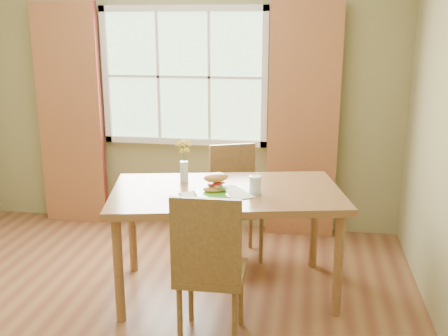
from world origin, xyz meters
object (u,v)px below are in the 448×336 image
Objects in this scene: dining_table at (226,201)px; water_glass at (255,185)px; chair_near at (209,264)px; croissant_sandwich at (216,183)px; chair_far at (235,196)px; flower_vase at (184,157)px.

dining_table is 0.26m from water_glass.
water_glass is (0.21, -0.04, 0.14)m from dining_table.
croissant_sandwich is at bearing 94.84° from chair_near.
croissant_sandwich reaches higher than water_glass.
chair_near is at bearing -110.92° from chair_far.
chair_far is 0.85m from water_glass.
chair_near is 1.04m from flower_vase.
chair_near reaches higher than water_glass.
flower_vase is at bearing 111.17° from chair_near.
croissant_sandwich is at bearing -114.46° from chair_far.
croissant_sandwich is (-0.06, -0.10, 0.17)m from dining_table.
water_glass is at bearing 71.02° from chair_near.
water_glass is 0.38× the size of flower_vase.
water_glass is (0.28, 0.06, -0.02)m from croissant_sandwich.
flower_vase reaches higher than dining_table.
dining_table is 1.79× the size of chair_near.
dining_table is at bearing 168.56° from water_glass.
water_glass is at bearing -20.65° from croissant_sandwich.
croissant_sandwich is 1.77× the size of water_glass.
chair_near is at bearing -107.76° from water_glass.
chair_far reaches higher than croissant_sandwich.
chair_near is at bearing -101.91° from dining_table.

